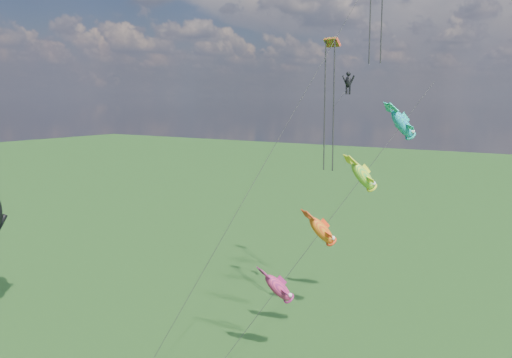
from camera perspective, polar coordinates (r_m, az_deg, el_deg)
The scene contains 2 objects.
fish_windsock_rig at distance 35.24m, azimuth 8.58°, elevation -2.47°, with size 8.29×13.77×17.01m.
parafoil_rig at distance 36.71m, azimuth 8.92°, elevation 12.06°, with size 7.88×16.25×27.14m.
Camera 1 is at (34.26, -20.11, 16.07)m, focal length 40.00 mm.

